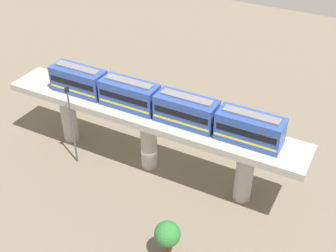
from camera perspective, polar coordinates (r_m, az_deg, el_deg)
The scene contains 8 objects.
ground_plane at distance 53.28m, azimuth -2.39°, elevation -5.12°, with size 120.00×120.00×0.00m, color #706654.
viaduct at distance 49.63m, azimuth -2.56°, elevation 0.24°, with size 5.20×35.80×7.73m.
train at distance 47.36m, azimuth -1.42°, elevation 3.07°, with size 2.64×27.45×3.24m.
parked_car_blue at distance 63.09m, azimuth -2.95°, elevation 2.76°, with size 2.37×4.41×1.76m.
parked_car_red at distance 59.14m, azimuth 11.09°, elevation -0.36°, with size 2.35×4.40×1.76m.
parked_car_yellow at distance 58.37m, azimuth -0.59°, elevation -0.13°, with size 2.56×4.46×1.76m.
tree_near_viaduct at distance 41.55m, azimuth -0.08°, elevation -13.80°, with size 2.47×2.47×4.26m.
signal_post at distance 51.65m, azimuth -12.31°, elevation 0.44°, with size 0.44×0.28×10.33m.
Camera 1 is at (35.00, 21.15, 34.16)m, focal length 47.27 mm.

